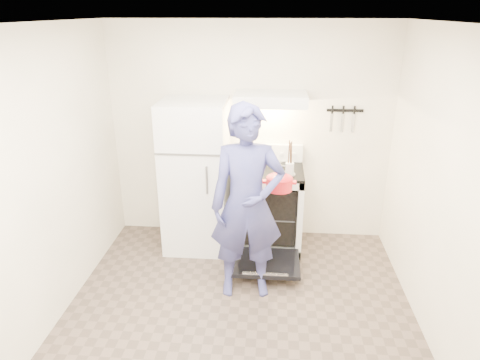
% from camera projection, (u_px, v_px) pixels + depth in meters
% --- Properties ---
extents(floor, '(3.60, 3.60, 0.00)m').
position_uv_depth(floor, '(237.00, 329.00, 3.71)').
color(floor, brown).
rests_on(floor, ground).
extents(back_wall, '(3.20, 0.02, 2.50)m').
position_uv_depth(back_wall, '(250.00, 134.00, 4.91)').
color(back_wall, white).
rests_on(back_wall, ground).
extents(refrigerator, '(0.70, 0.70, 1.70)m').
position_uv_depth(refrigerator, '(196.00, 176.00, 4.78)').
color(refrigerator, silver).
rests_on(refrigerator, floor).
extents(stove_body, '(0.76, 0.65, 0.92)m').
position_uv_depth(stove_body, '(268.00, 209.00, 4.89)').
color(stove_body, silver).
rests_on(stove_body, floor).
extents(cooktop, '(0.76, 0.65, 0.03)m').
position_uv_depth(cooktop, '(269.00, 170.00, 4.71)').
color(cooktop, black).
rests_on(cooktop, stove_body).
extents(backsplash, '(0.76, 0.07, 0.20)m').
position_uv_depth(backsplash, '(269.00, 152.00, 4.93)').
color(backsplash, silver).
rests_on(backsplash, cooktop).
extents(oven_door, '(0.70, 0.54, 0.04)m').
position_uv_depth(oven_door, '(266.00, 263.00, 4.46)').
color(oven_door, black).
rests_on(oven_door, floor).
extents(oven_rack, '(0.60, 0.52, 0.01)m').
position_uv_depth(oven_rack, '(268.00, 211.00, 4.90)').
color(oven_rack, slate).
rests_on(oven_rack, stove_body).
extents(range_hood, '(0.76, 0.50, 0.12)m').
position_uv_depth(range_hood, '(271.00, 99.00, 4.50)').
color(range_hood, silver).
rests_on(range_hood, back_wall).
extents(knife_strip, '(0.40, 0.02, 0.03)m').
position_uv_depth(knife_strip, '(345.00, 110.00, 4.71)').
color(knife_strip, black).
rests_on(knife_strip, back_wall).
extents(pizza_stone, '(0.34, 0.34, 0.02)m').
position_uv_depth(pizza_stone, '(259.00, 210.00, 4.88)').
color(pizza_stone, '#996F53').
rests_on(pizza_stone, oven_rack).
extents(tea_kettle, '(0.23, 0.19, 0.29)m').
position_uv_depth(tea_kettle, '(243.00, 154.00, 4.75)').
color(tea_kettle, silver).
rests_on(tea_kettle, cooktop).
extents(utensil_jar, '(0.10, 0.10, 0.13)m').
position_uv_depth(utensil_jar, '(290.00, 169.00, 4.44)').
color(utensil_jar, silver).
rests_on(utensil_jar, cooktop).
extents(person, '(0.73, 0.53, 1.86)m').
position_uv_depth(person, '(247.00, 204.00, 3.90)').
color(person, navy).
rests_on(person, floor).
extents(dutch_oven, '(0.33, 0.26, 0.22)m').
position_uv_depth(dutch_oven, '(279.00, 184.00, 4.13)').
color(dutch_oven, red).
rests_on(dutch_oven, person).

